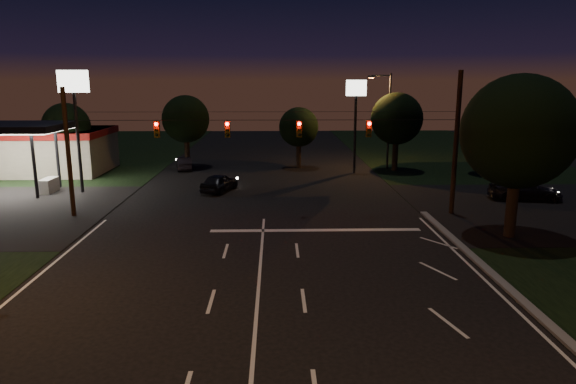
{
  "coord_description": "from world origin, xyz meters",
  "views": [
    {
      "loc": [
        0.72,
        -16.59,
        8.4
      ],
      "look_at": [
        1.34,
        8.07,
        3.0
      ],
      "focal_mm": 32.0,
      "sensor_mm": 36.0,
      "label": 1
    }
  ],
  "objects_px": {
    "car_oncoming_b": "(184,163)",
    "tree_right_near": "(518,133)",
    "car_oncoming_a": "(219,183)",
    "car_cross": "(525,190)",
    "utility_pole_right": "(451,214)"
  },
  "relations": [
    {
      "from": "utility_pole_right",
      "to": "car_oncoming_a",
      "type": "bearing_deg",
      "value": 155.37
    },
    {
      "from": "car_oncoming_a",
      "to": "car_cross",
      "type": "height_order",
      "value": "car_cross"
    },
    {
      "from": "car_oncoming_b",
      "to": "tree_right_near",
      "type": "bearing_deg",
      "value": 121.37
    },
    {
      "from": "car_oncoming_b",
      "to": "car_cross",
      "type": "xyz_separation_m",
      "value": [
        26.53,
        -13.43,
        0.11
      ]
    },
    {
      "from": "tree_right_near",
      "to": "car_oncoming_a",
      "type": "xyz_separation_m",
      "value": [
        -17.12,
        11.98,
        -4.98
      ]
    },
    {
      "from": "tree_right_near",
      "to": "car_cross",
      "type": "bearing_deg",
      "value": 59.6
    },
    {
      "from": "car_oncoming_b",
      "to": "car_cross",
      "type": "bearing_deg",
      "value": 139.98
    },
    {
      "from": "car_oncoming_b",
      "to": "utility_pole_right",
      "type": "bearing_deg",
      "value": 126.39
    },
    {
      "from": "utility_pole_right",
      "to": "tree_right_near",
      "type": "height_order",
      "value": "tree_right_near"
    },
    {
      "from": "tree_right_near",
      "to": "car_cross",
      "type": "height_order",
      "value": "tree_right_near"
    },
    {
      "from": "utility_pole_right",
      "to": "car_oncoming_a",
      "type": "height_order",
      "value": "utility_pole_right"
    },
    {
      "from": "car_oncoming_a",
      "to": "car_cross",
      "type": "bearing_deg",
      "value": -169.08
    },
    {
      "from": "car_oncoming_a",
      "to": "car_oncoming_b",
      "type": "xyz_separation_m",
      "value": [
        -4.44,
        9.93,
        -0.08
      ]
    },
    {
      "from": "utility_pole_right",
      "to": "car_cross",
      "type": "xyz_separation_m",
      "value": [
        6.5,
        3.64,
        0.73
      ]
    },
    {
      "from": "utility_pole_right",
      "to": "car_oncoming_b",
      "type": "distance_m",
      "value": 26.33
    }
  ]
}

